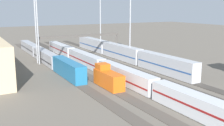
{
  "coord_description": "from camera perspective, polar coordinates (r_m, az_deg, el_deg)",
  "views": [
    {
      "loc": [
        -72.57,
        35.7,
        18.22
      ],
      "look_at": [
        -5.52,
        -0.83,
        2.5
      ],
      "focal_mm": 43.64,
      "sensor_mm": 36.0,
      "label": 1
    }
  ],
  "objects": [
    {
      "name": "signal_gantry",
      "position": [
        96.13,
        -6.62,
        5.19
      ],
      "size": [
        0.7,
        30.0,
        8.8
      ],
      "color": "#4C4742",
      "rests_on": "ground_plane"
    },
    {
      "name": "track_bed_2",
      "position": [
        83.99,
        -0.8,
        -0.85
      ],
      "size": [
        140.0,
        2.8,
        0.12
      ],
      "primitive_type": "cube",
      "color": "#3D3833",
      "rests_on": "ground_plane"
    },
    {
      "name": "track_bed_0",
      "position": [
        88.99,
        4.91,
        -0.19
      ],
      "size": [
        140.0,
        2.8,
        0.12
      ],
      "primitive_type": "cube",
      "color": "#3D3833",
      "rests_on": "ground_plane"
    },
    {
      "name": "train_on_track_5",
      "position": [
        94.77,
        -13.99,
        1.48
      ],
      "size": [
        66.4,
        3.06,
        4.4
      ],
      "color": "#1E6B9E",
      "rests_on": "ground_plane"
    },
    {
      "name": "train_on_track_4",
      "position": [
        62.75,
        -0.85,
        -3.2
      ],
      "size": [
        10.0,
        3.0,
        5.0
      ],
      "color": "#D85914",
      "rests_on": "ground_plane"
    },
    {
      "name": "track_bed_1",
      "position": [
        86.38,
        2.14,
        -0.51
      ],
      "size": [
        140.0,
        2.8,
        0.12
      ],
      "primitive_type": "cube",
      "color": "#3D3833",
      "rests_on": "ground_plane"
    },
    {
      "name": "light_mast_1",
      "position": [
        91.53,
        -15.94,
        11.68
      ],
      "size": [
        2.8,
        0.7,
        30.26
      ],
      "color": "#9EA0A5",
      "rests_on": "ground_plane"
    },
    {
      "name": "train_on_track_0",
      "position": [
        96.06,
        1.96,
        2.27
      ],
      "size": [
        71.4,
        3.06,
        5.0
      ],
      "color": "#B7BABF",
      "rests_on": "ground_plane"
    },
    {
      "name": "train_on_track_3",
      "position": [
        75.98,
        -1.96,
        -0.69
      ],
      "size": [
        95.6,
        3.06,
        3.8
      ],
      "color": "silver",
      "rests_on": "ground_plane"
    },
    {
      "name": "light_mast_3",
      "position": [
        89.69,
        -15.52,
        10.97
      ],
      "size": [
        2.8,
        0.7,
        28.12
      ],
      "color": "#9EA0A5",
      "rests_on": "ground_plane"
    },
    {
      "name": "track_bed_3",
      "position": [
        81.84,
        -3.9,
        -1.21
      ],
      "size": [
        140.0,
        2.8,
        0.12
      ],
      "primitive_type": "cube",
      "color": "#3D3833",
      "rests_on": "ground_plane"
    },
    {
      "name": "track_bed_4",
      "position": [
        79.95,
        -7.15,
        -1.59
      ],
      "size": [
        140.0,
        2.8,
        0.12
      ],
      "primitive_type": "cube",
      "color": "#4C443D",
      "rests_on": "ground_plane"
    },
    {
      "name": "light_mast_2",
      "position": [
        114.42,
        -2.46,
        10.39
      ],
      "size": [
        2.8,
        0.7,
        24.35
      ],
      "color": "#9EA0A5",
      "rests_on": "ground_plane"
    },
    {
      "name": "track_bed_5",
      "position": [
        78.32,
        -10.56,
        -1.97
      ],
      "size": [
        140.0,
        2.8,
        0.12
      ],
      "primitive_type": "cube",
      "color": "#4C443D",
      "rests_on": "ground_plane"
    },
    {
      "name": "light_mast_0",
      "position": [
        93.81,
        3.87,
        11.41
      ],
      "size": [
        2.8,
        0.7,
        28.23
      ],
      "color": "#9EA0A5",
      "rests_on": "ground_plane"
    },
    {
      "name": "ground_plane",
      "position": [
        82.9,
        -2.33,
        -1.07
      ],
      "size": [
        400.0,
        400.0,
        0.0
      ],
      "primitive_type": "plane",
      "color": "#60594F"
    }
  ]
}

